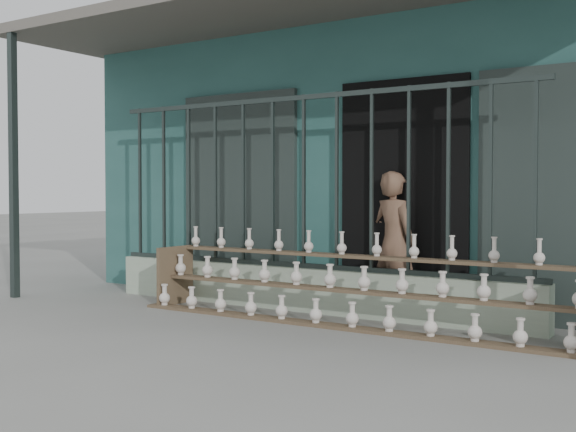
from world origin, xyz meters
The scene contains 6 objects.
ground centered at (0.00, 0.00, 0.00)m, with size 60.00×60.00×0.00m, color slate.
workshop_building centered at (0.00, 4.23, 1.62)m, with size 7.40×6.60×3.21m.
parapet_wall centered at (0.00, 1.30, 0.23)m, with size 5.00×0.20×0.45m, color #A0B298.
security_fence centered at (0.00, 1.30, 1.35)m, with size 5.00×0.04×1.80m.
shelf_rack centered at (0.73, 0.89, 0.36)m, with size 4.50×0.68×0.85m.
elderly_woman centered at (0.84, 1.70, 0.73)m, with size 0.53×0.35×1.45m, color brown.
Camera 1 is at (3.96, -5.06, 1.25)m, focal length 45.00 mm.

